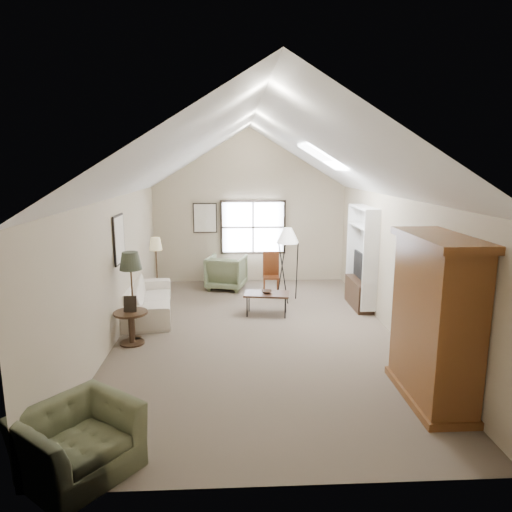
{
  "coord_description": "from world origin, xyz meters",
  "views": [
    {
      "loc": [
        -0.41,
        -7.89,
        3.08
      ],
      "look_at": [
        0.0,
        0.4,
        1.4
      ],
      "focal_mm": 32.0,
      "sensor_mm": 36.0,
      "label": 1
    }
  ],
  "objects_px": {
    "coffee_table": "(267,304)",
    "armchair_far": "(226,272)",
    "side_table": "(131,328)",
    "side_chair": "(271,273)",
    "sofa": "(148,298)",
    "armoire": "(435,320)",
    "armchair_near": "(77,442)"
  },
  "relations": [
    {
      "from": "coffee_table",
      "to": "armchair_far",
      "type": "bearing_deg",
      "value": 112.29
    },
    {
      "from": "side_table",
      "to": "side_chair",
      "type": "height_order",
      "value": "side_chair"
    },
    {
      "from": "sofa",
      "to": "side_table",
      "type": "xyz_separation_m",
      "value": [
        0.0,
        -1.6,
        -0.05
      ]
    },
    {
      "from": "sofa",
      "to": "side_chair",
      "type": "relative_size",
      "value": 2.32
    },
    {
      "from": "armoire",
      "to": "armchair_near",
      "type": "distance_m",
      "value": 4.44
    },
    {
      "from": "armchair_near",
      "to": "armchair_far",
      "type": "xyz_separation_m",
      "value": [
        1.4,
        6.93,
        0.07
      ]
    },
    {
      "from": "armchair_far",
      "to": "side_chair",
      "type": "distance_m",
      "value": 1.2
    },
    {
      "from": "armoire",
      "to": "sofa",
      "type": "bearing_deg",
      "value": 139.73
    },
    {
      "from": "sofa",
      "to": "coffee_table",
      "type": "xyz_separation_m",
      "value": [
        2.46,
        -0.17,
        -0.11
      ]
    },
    {
      "from": "side_table",
      "to": "armchair_near",
      "type": "bearing_deg",
      "value": -86.64
    },
    {
      "from": "sofa",
      "to": "armchair_near",
      "type": "distance_m",
      "value": 5.01
    },
    {
      "from": "armoire",
      "to": "side_table",
      "type": "distance_m",
      "value": 4.93
    },
    {
      "from": "armchair_near",
      "to": "sofa",
      "type": "bearing_deg",
      "value": 41.18
    },
    {
      "from": "coffee_table",
      "to": "side_table",
      "type": "xyz_separation_m",
      "value": [
        -2.46,
        -1.43,
        0.06
      ]
    },
    {
      "from": "sofa",
      "to": "coffee_table",
      "type": "bearing_deg",
      "value": -101.63
    },
    {
      "from": "coffee_table",
      "to": "armchair_near",
      "type": "bearing_deg",
      "value": -115.03
    },
    {
      "from": "armoire",
      "to": "side_table",
      "type": "height_order",
      "value": "armoire"
    },
    {
      "from": "armchair_near",
      "to": "side_table",
      "type": "xyz_separation_m",
      "value": [
        -0.2,
        3.41,
        -0.06
      ]
    },
    {
      "from": "armoire",
      "to": "armchair_near",
      "type": "relative_size",
      "value": 2.06
    },
    {
      "from": "sofa",
      "to": "armchair_near",
      "type": "relative_size",
      "value": 2.18
    },
    {
      "from": "coffee_table",
      "to": "side_table",
      "type": "distance_m",
      "value": 2.84
    },
    {
      "from": "armchair_near",
      "to": "coffee_table",
      "type": "distance_m",
      "value": 5.34
    },
    {
      "from": "armchair_near",
      "to": "side_chair",
      "type": "relative_size",
      "value": 1.07
    },
    {
      "from": "sofa",
      "to": "armchair_near",
      "type": "height_order",
      "value": "armchair_near"
    },
    {
      "from": "sofa",
      "to": "side_chair",
      "type": "bearing_deg",
      "value": -70.09
    },
    {
      "from": "sofa",
      "to": "side_table",
      "type": "bearing_deg",
      "value": 172.39
    },
    {
      "from": "coffee_table",
      "to": "side_chair",
      "type": "relative_size",
      "value": 0.91
    },
    {
      "from": "armchair_near",
      "to": "armoire",
      "type": "bearing_deg",
      "value": -33.83
    },
    {
      "from": "armoire",
      "to": "armchair_far",
      "type": "bearing_deg",
      "value": 116.27
    },
    {
      "from": "coffee_table",
      "to": "side_table",
      "type": "height_order",
      "value": "side_table"
    },
    {
      "from": "coffee_table",
      "to": "side_chair",
      "type": "height_order",
      "value": "side_chair"
    },
    {
      "from": "sofa",
      "to": "side_table",
      "type": "relative_size",
      "value": 3.99
    }
  ]
}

